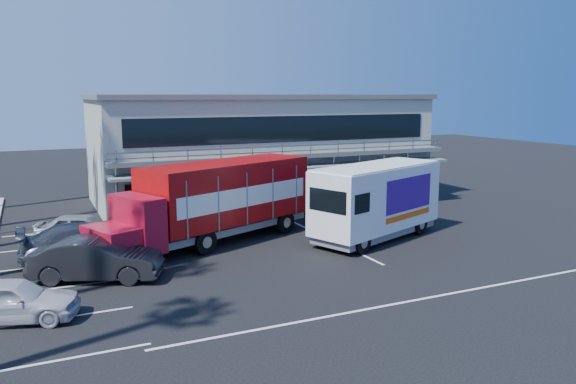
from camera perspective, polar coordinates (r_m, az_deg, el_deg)
name	(u,v)px	position (r m, az deg, el deg)	size (l,w,h in m)	color
ground	(321,259)	(25.51, 3.42, -6.77)	(120.00, 120.00, 0.00)	black
building	(259,147)	(39.44, -2.96, 4.57)	(22.40, 12.00, 7.30)	gray
red_truck	(215,199)	(27.90, -7.44, -0.75)	(11.96, 7.14, 3.99)	maroon
white_van	(376,200)	(28.82, 8.97, -0.80)	(8.23, 5.35, 3.81)	white
parked_car_a	(11,300)	(20.62, -26.29, -9.82)	(1.70, 4.22, 1.44)	#BBBDC3
parked_car_b	(97,259)	(23.71, -18.86, -6.49)	(1.78, 5.10, 1.68)	black
parked_car_c	(89,242)	(26.81, -19.59, -4.79)	(2.60, 5.63, 1.56)	white
parked_car_d	(89,242)	(26.40, -19.52, -4.86)	(2.38, 5.85, 1.70)	#272C34
parked_car_e	(83,229)	(29.53, -20.11, -3.53)	(1.81, 4.49, 1.53)	gray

